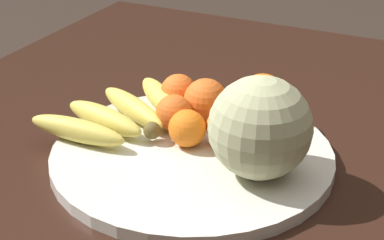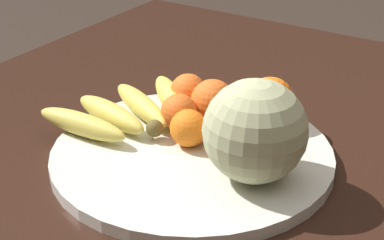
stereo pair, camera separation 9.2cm
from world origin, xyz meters
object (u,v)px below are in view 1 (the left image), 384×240
at_px(orange_mid_center, 263,97).
at_px(orange_back_right, 174,113).
at_px(produce_tag, 234,118).
at_px(fruit_bowl, 192,155).
at_px(orange_front_right, 187,128).
at_px(orange_top_small, 206,100).
at_px(orange_back_left, 179,92).
at_px(melon, 260,128).
at_px(kitchen_table, 182,230).
at_px(banana_bunch, 121,113).
at_px(orange_front_left, 225,127).

distance_m(orange_mid_center, orange_back_right, 0.15).
bearing_deg(produce_tag, orange_mid_center, 114.89).
bearing_deg(fruit_bowl, orange_front_right, -130.11).
bearing_deg(orange_top_small, orange_back_left, -108.52).
relative_size(fruit_bowl, melon, 2.94).
bearing_deg(fruit_bowl, orange_top_small, -166.34).
height_order(kitchen_table, banana_bunch, banana_bunch).
relative_size(kitchen_table, orange_top_small, 20.23).
height_order(orange_front_right, orange_mid_center, orange_mid_center).
bearing_deg(produce_tag, fruit_bowl, -10.31).
relative_size(melon, orange_front_right, 2.51).
distance_m(kitchen_table, orange_mid_center, 0.25).
relative_size(orange_back_left, orange_back_right, 1.04).
bearing_deg(kitchen_table, orange_mid_center, 166.45).
bearing_deg(kitchen_table, orange_front_left, 163.40).
bearing_deg(orange_back_left, fruit_bowl, 35.05).
distance_m(banana_bunch, orange_top_small, 0.13).
height_order(banana_bunch, orange_back_right, orange_back_right).
bearing_deg(banana_bunch, orange_mid_center, -128.07).
xyz_separation_m(orange_back_left, orange_back_right, (0.07, 0.03, -0.00)).
bearing_deg(orange_back_right, orange_front_left, 85.30).
distance_m(melon, orange_top_small, 0.18).
bearing_deg(orange_top_small, fruit_bowl, 13.66).
bearing_deg(orange_back_right, melon, 68.65).
relative_size(orange_front_right, produce_tag, 0.59).
bearing_deg(fruit_bowl, orange_mid_center, 158.94).
bearing_deg(orange_back_right, kitchen_table, 32.42).
xyz_separation_m(kitchen_table, produce_tag, (-0.17, 0.01, 0.11)).
bearing_deg(produce_tag, orange_front_left, 10.60).
bearing_deg(banana_bunch, orange_top_small, -127.11).
bearing_deg(kitchen_table, orange_front_right, -160.88).
bearing_deg(orange_back_left, produce_tag, 92.59).
relative_size(fruit_bowl, orange_back_right, 7.23).
distance_m(orange_front_right, produce_tag, 0.12).
height_order(orange_mid_center, orange_top_small, orange_mid_center).
bearing_deg(kitchen_table, produce_tag, 177.62).
bearing_deg(kitchen_table, orange_top_small, -167.87).
height_order(kitchen_table, fruit_bowl, fruit_bowl).
height_order(orange_top_small, produce_tag, orange_top_small).
bearing_deg(fruit_bowl, banana_bunch, -100.82).
relative_size(fruit_bowl, orange_back_left, 6.94).
relative_size(melon, orange_back_right, 2.46).
height_order(fruit_bowl, produce_tag, produce_tag).
distance_m(orange_front_left, orange_mid_center, 0.11).
height_order(orange_mid_center, orange_back_left, orange_mid_center).
relative_size(fruit_bowl, orange_top_small, 5.92).
distance_m(kitchen_table, produce_tag, 0.20).
distance_m(orange_back_left, produce_tag, 0.10).
distance_m(kitchen_table, orange_front_left, 0.17).
distance_m(kitchen_table, orange_back_left, 0.24).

